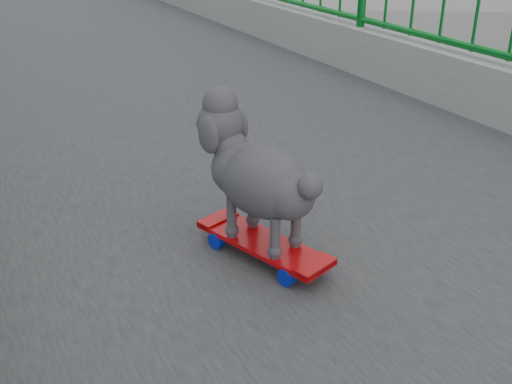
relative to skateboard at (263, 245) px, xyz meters
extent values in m
cube|color=#2D2D2F|center=(0.36, 1.88, -0.30)|extent=(3.00, 24.00, 0.50)
cube|color=slate|center=(0.36, 10.88, -3.80)|extent=(1.20, 1.20, 6.50)
cube|color=gray|center=(1.76, 1.88, 0.10)|extent=(0.20, 24.00, 0.30)
cube|color=#C30609|center=(0.00, 0.00, 0.01)|extent=(0.29, 0.51, 0.02)
cube|color=#99999E|center=(0.05, -0.15, -0.01)|extent=(0.09, 0.06, 0.02)
cylinder|color=#071AA7|center=(-0.01, -0.17, -0.02)|extent=(0.04, 0.06, 0.06)
sphere|color=yellow|center=(-0.01, -0.17, -0.02)|extent=(0.02, 0.02, 0.02)
cylinder|color=#071AA7|center=(0.11, -0.13, -0.02)|extent=(0.04, 0.06, 0.06)
sphere|color=yellow|center=(0.11, -0.13, -0.02)|extent=(0.02, 0.02, 0.02)
cube|color=#99999E|center=(-0.05, 0.15, -0.01)|extent=(0.09, 0.06, 0.02)
cylinder|color=#071AA7|center=(-0.11, 0.13, -0.02)|extent=(0.04, 0.06, 0.06)
sphere|color=yellow|center=(-0.11, 0.13, -0.02)|extent=(0.02, 0.02, 0.02)
cylinder|color=#071AA7|center=(0.01, 0.17, -0.02)|extent=(0.04, 0.06, 0.06)
sphere|color=yellow|center=(0.01, 0.17, -0.02)|extent=(0.02, 0.02, 0.02)
ellipsoid|color=#343137|center=(0.00, 0.00, 0.23)|extent=(0.31, 0.39, 0.23)
sphere|color=#343137|center=(-0.06, 0.18, 0.37)|extent=(0.15, 0.15, 0.15)
sphere|color=black|center=(-0.09, 0.27, 0.35)|extent=(0.03, 0.03, 0.03)
sphere|color=#343137|center=(0.06, -0.17, 0.27)|extent=(0.08, 0.08, 0.08)
cylinder|color=#343137|center=(-0.08, 0.07, 0.09)|extent=(0.03, 0.03, 0.14)
cylinder|color=#343137|center=(0.02, 0.11, 0.09)|extent=(0.03, 0.03, 0.14)
cylinder|color=#343137|center=(-0.02, -0.11, 0.09)|extent=(0.03, 0.03, 0.14)
cylinder|color=#343137|center=(0.08, -0.07, 0.09)|extent=(0.03, 0.03, 0.14)
camera|label=1|loc=(-0.80, -1.48, 1.00)|focal=42.00mm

